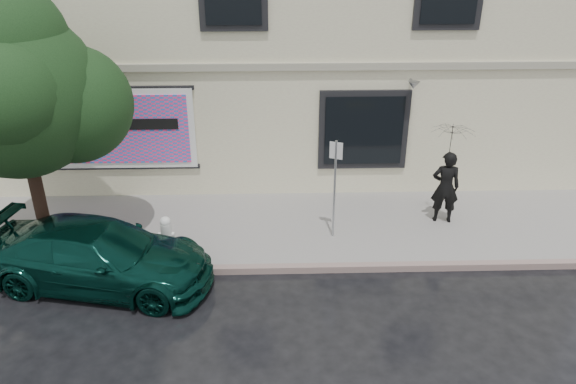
{
  "coord_description": "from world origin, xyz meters",
  "views": [
    {
      "loc": [
        0.87,
        -8.57,
        6.89
      ],
      "look_at": [
        1.18,
        2.2,
        1.57
      ],
      "focal_mm": 35.0,
      "sensor_mm": 36.0,
      "label": 1
    }
  ],
  "objects_px": {
    "fire_hydrant": "(167,235)",
    "pedestrian": "(445,187)",
    "car": "(99,255)",
    "street_tree": "(16,95)"
  },
  "relations": [
    {
      "from": "fire_hydrant",
      "to": "pedestrian",
      "type": "bearing_deg",
      "value": -7.2
    },
    {
      "from": "car",
      "to": "fire_hydrant",
      "type": "distance_m",
      "value": 1.56
    },
    {
      "from": "pedestrian",
      "to": "fire_hydrant",
      "type": "xyz_separation_m",
      "value": [
        -6.49,
        -1.21,
        -0.49
      ]
    },
    {
      "from": "pedestrian",
      "to": "street_tree",
      "type": "xyz_separation_m",
      "value": [
        -9.11,
        -1.2,
        2.71
      ]
    },
    {
      "from": "car",
      "to": "street_tree",
      "type": "distance_m",
      "value": 3.54
    },
    {
      "from": "pedestrian",
      "to": "fire_hydrant",
      "type": "distance_m",
      "value": 6.62
    },
    {
      "from": "pedestrian",
      "to": "car",
      "type": "bearing_deg",
      "value": 24.1
    },
    {
      "from": "car",
      "to": "pedestrian",
      "type": "distance_m",
      "value": 8.01
    },
    {
      "from": "car",
      "to": "fire_hydrant",
      "type": "bearing_deg",
      "value": -39.2
    },
    {
      "from": "pedestrian",
      "to": "street_tree",
      "type": "height_order",
      "value": "street_tree"
    }
  ]
}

